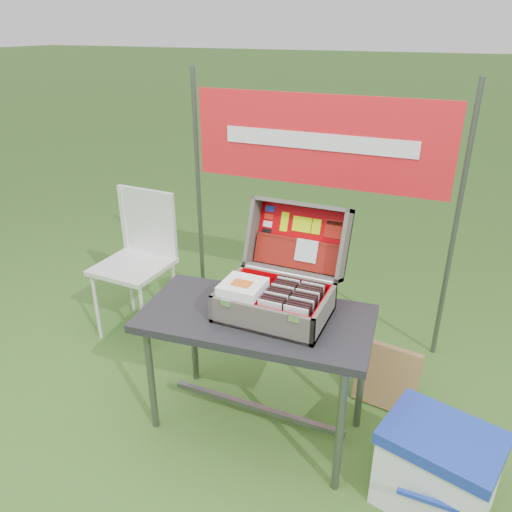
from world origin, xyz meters
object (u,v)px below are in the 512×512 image
at_px(table, 256,373).
at_px(suitcase, 279,268).
at_px(cardboard_box, 387,377).
at_px(chair, 133,268).
at_px(cooler, 437,470).

height_order(table, suitcase, suitcase).
xyz_separation_m(suitcase, cardboard_box, (0.51, 0.36, -0.73)).
relative_size(suitcase, chair, 0.54).
distance_m(table, chair, 1.23).
xyz_separation_m(cooler, chair, (-2.01, 0.64, 0.27)).
xyz_separation_m(table, suitcase, (0.08, 0.09, 0.57)).
bearing_deg(table, chair, 149.36).
distance_m(table, cooler, 0.92).
bearing_deg(suitcase, table, -130.06).
xyz_separation_m(table, chair, (-1.11, 0.51, 0.14)).
bearing_deg(suitcase, cooler, -14.87).
bearing_deg(suitcase, chair, 160.56).
height_order(cooler, cardboard_box, cooler).
bearing_deg(chair, cardboard_box, 0.03).
distance_m(table, cardboard_box, 0.76).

